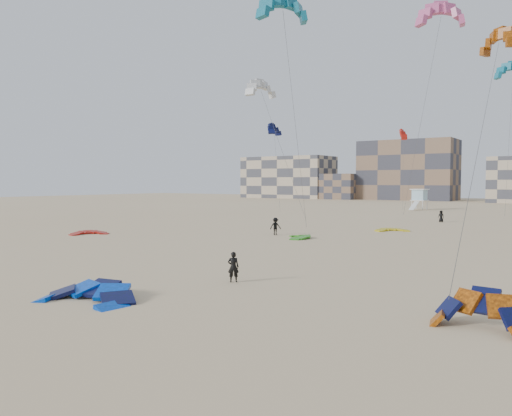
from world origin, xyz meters
The scene contains 19 objects.
ground centered at (0.00, 0.00, 0.00)m, with size 320.00×320.00×0.00m, color #CAB387.
kite_ground_blue centered at (-1.74, -4.29, 0.00)m, with size 4.88×4.95×1.38m, color #0045F4, non-canonical shape.
kite_ground_orange centered at (14.06, 1.09, 0.00)m, with size 3.52×2.76×2.27m, color #D9640D, non-canonical shape.
kite_ground_red centered at (-26.04, 14.43, 0.00)m, with size 3.45×3.64×0.62m, color red, non-canonical shape.
kite_ground_green centered at (-6.21, 23.53, 0.00)m, with size 3.17×3.34×0.58m, color #429C1E, non-canonical shape.
kite_ground_yellow centered at (-1.07, 35.52, 0.00)m, with size 3.39×3.56×0.45m, color #DFDF09, non-canonical shape.
kitesurfer_main centered at (1.27, 2.99, 0.83)m, with size 0.61×0.40×1.67m, color black.
kitesurfer_c centered at (-9.66, 24.85, 0.89)m, with size 1.15×0.66×1.78m, color black.
kitesurfer_e centered at (0.29, 51.41, 0.80)m, with size 0.78×0.51×1.59m, color black.
kite_fly_teal_a centered at (-4.30, 17.35, 19.62)m, with size 5.86×10.43×20.13m.
kite_fly_orange centered at (9.71, 32.68, 18.30)m, with size 5.99×34.41×18.51m.
kite_fly_grey centered at (-16.44, 32.30, 16.58)m, with size 8.61×5.00×17.09m.
kite_fly_pink centered at (3.75, 35.66, 22.58)m, with size 10.70×15.14×23.32m.
kite_fly_navy centered at (-26.17, 50.87, 13.89)m, with size 6.92×7.89×14.38m.
kite_fly_red centered at (-10.03, 66.89, 13.49)m, with size 4.30×8.42×13.92m.
lifeguard_tower_far centered at (-10.91, 80.16, 2.02)m, with size 3.16×5.72×4.08m.
condo_west_a centered at (-70.00, 130.00, 7.00)m, with size 30.00×15.00×14.00m, color tan.
condo_west_b centered at (-30.00, 134.00, 9.00)m, with size 28.00×14.00×18.00m, color #795E49.
condo_fill_left centered at (-50.00, 128.00, 4.00)m, with size 12.00×10.00×8.00m, color #795E49.
Camera 1 is at (17.40, -18.56, 5.45)m, focal length 35.00 mm.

